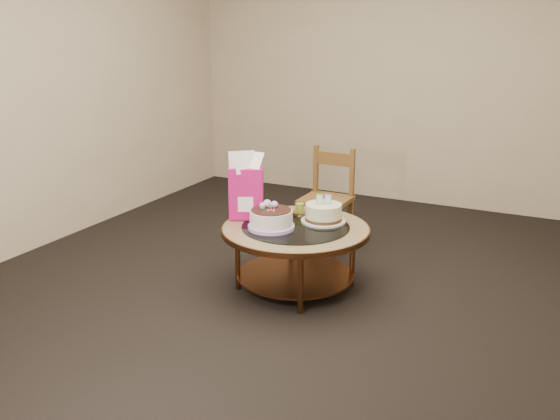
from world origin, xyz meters
The scene contains 8 objects.
ground centered at (0.00, 0.00, 0.00)m, with size 5.00×5.00×0.00m, color black.
room_walls centered at (0.00, 0.00, 1.54)m, with size 4.52×5.02×2.61m.
coffee_table centered at (0.00, 0.00, 0.38)m, with size 1.02×1.02×0.46m.
decorated_cake centered at (-0.13, -0.12, 0.52)m, with size 0.32×0.32×0.18m.
cream_cake centered at (0.13, 0.17, 0.52)m, with size 0.31×0.31×0.20m.
gift_bag centered at (-0.39, 0.01, 0.69)m, with size 0.27×0.24×0.47m.
pillar_candle centered at (-0.09, 0.26, 0.49)m, with size 0.13×0.13×0.09m.
dining_chair centered at (-0.13, 0.89, 0.41)m, with size 0.38×0.38×0.81m.
Camera 1 is at (1.70, -3.66, 1.82)m, focal length 40.00 mm.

